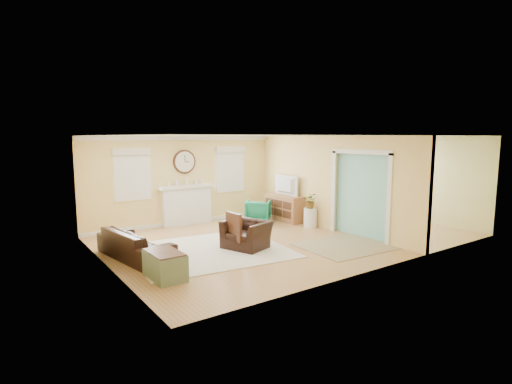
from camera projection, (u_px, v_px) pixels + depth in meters
floor at (288, 237)px, 10.37m from camera, size 9.00×9.00×0.00m
wall_back at (228, 177)px, 12.63m from camera, size 9.00×0.02×2.60m
wall_front at (387, 203)px, 7.76m from camera, size 9.00×0.02×2.60m
wall_left at (107, 204)px, 7.64m from camera, size 0.02×6.00×2.60m
wall_right at (397, 177)px, 12.75m from camera, size 0.02×6.00×2.60m
ceiling at (289, 136)px, 10.02m from camera, size 9.00×6.00×0.02m
partition at (323, 180)px, 11.27m from camera, size 0.17×6.00×2.60m
fireplace at (187, 204)px, 11.78m from camera, size 1.70×0.30×1.17m
wall_clock at (184, 162)px, 11.68m from camera, size 0.70×0.07×0.70m
window_left at (132, 171)px, 10.82m from camera, size 1.05×0.13×1.42m
window_right at (230, 166)px, 12.57m from camera, size 1.05×0.13×1.42m
french_doors at (396, 183)px, 12.75m from camera, size 0.06×1.70×2.20m
pendant at (367, 150)px, 11.77m from camera, size 0.30×0.30×0.55m
rug_cream at (210, 251)px, 9.05m from camera, size 3.67×3.27×0.02m
rug_jute at (346, 246)px, 9.45m from camera, size 2.16×1.81×0.01m
rug_grey at (350, 221)px, 12.29m from camera, size 2.21×2.76×0.01m
sofa at (135, 244)px, 8.54m from camera, size 1.13×2.18×0.61m
eames_chair at (246, 235)px, 9.26m from camera, size 1.14×1.22×0.64m
green_chair at (258, 211)px, 12.16m from camera, size 1.01×1.01×0.66m
trunk at (165, 265)px, 7.27m from camera, size 0.55×0.88×0.51m
credenza at (284, 208)px, 12.34m from camera, size 0.49×1.45×0.80m
tv at (284, 185)px, 12.24m from camera, size 0.14×1.04×0.60m
garden_stool at (310, 218)px, 11.43m from camera, size 0.37×0.37×0.55m
potted_plant at (311, 201)px, 11.36m from camera, size 0.52×0.53×0.45m
dining_table at (350, 210)px, 12.24m from camera, size 1.55×2.16×0.69m
dining_chair_n at (325, 199)px, 13.05m from camera, size 0.51×0.51×0.92m
dining_chair_s at (381, 209)px, 11.32m from camera, size 0.41×0.41×0.92m
dining_chair_w at (333, 207)px, 11.86m from camera, size 0.40×0.40×0.86m
dining_chair_e at (363, 200)px, 12.66m from camera, size 0.52×0.52×1.00m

